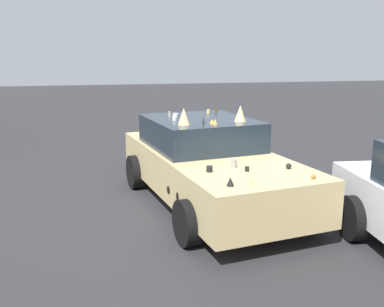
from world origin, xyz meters
The scene contains 2 objects.
ground_plane centered at (0.00, 0.00, 0.00)m, with size 60.00×60.00×0.00m, color #2D2D30.
art_car_decorated centered at (0.09, 0.01, 0.71)m, with size 4.62×2.54×1.67m.
Camera 1 is at (-6.72, 1.88, 2.49)m, focal length 40.53 mm.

